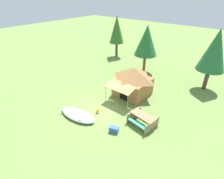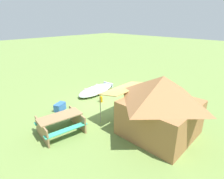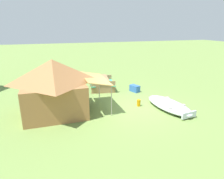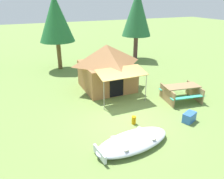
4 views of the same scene
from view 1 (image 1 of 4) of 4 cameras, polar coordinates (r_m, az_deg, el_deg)
The scene contains 9 objects.
ground_plane at distance 13.55m, azimuth -3.54°, elevation -6.68°, with size 80.00×80.00×0.00m, color olive.
beached_rowboat at distance 12.96m, azimuth -11.02°, elevation -8.16°, with size 2.95×1.54×0.36m.
canvas_cabin_tent at distance 15.01m, azimuth 6.90°, elevation 2.83°, with size 2.83×3.86×2.48m.
picnic_table at distance 12.13m, azimuth 9.93°, elevation -9.37°, with size 1.94×1.69×0.77m.
cooler_box at distance 11.59m, azimuth 0.65°, elevation -12.82°, with size 0.60×0.35×0.40m, color #2F62B4.
fuel_can at distance 13.18m, azimuth -4.72°, elevation -7.01°, with size 0.18×0.18×0.33m, color orange.
pine_tree_back_left at distance 17.09m, azimuth 30.43°, elevation 10.91°, with size 2.30×2.30×5.46m.
pine_tree_back_right at distance 23.56m, azimuth 1.56°, elevation 18.82°, with size 1.85×1.85×5.26m.
pine_tree_far_center at distance 18.92m, azimuth 11.15°, elevation 15.33°, with size 2.37×2.37×5.04m.
Camera 1 is at (7.55, -7.85, 8.06)m, focal length 28.12 mm.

